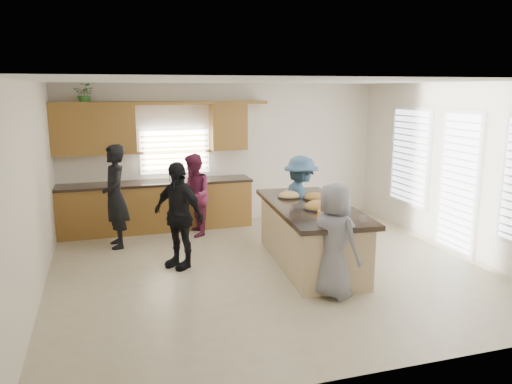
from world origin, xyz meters
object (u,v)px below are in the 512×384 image
object	(u,v)px
woman_left_back	(115,197)
woman_right_back	(301,203)
salad_bowl	(331,215)
woman_left_mid	(194,195)
woman_right_front	(334,241)
island	(310,236)
woman_left_front	(178,215)

from	to	relation	value
woman_left_back	woman_right_back	xyz separation A→B (m)	(2.98, -1.06, -0.09)
salad_bowl	woman_right_back	world-z (taller)	woman_right_back
woman_left_mid	salad_bowl	bearing A→B (deg)	22.83
salad_bowl	woman_right_back	xyz separation A→B (m)	(0.24, 1.65, -0.22)
salad_bowl	woman_right_front	distance (m)	0.42
island	woman_left_back	size ratio (longest dim) A/B	1.57
woman_left_mid	woman_right_back	size ratio (longest dim) A/B	0.96
woman_left_mid	woman_right_front	xyz separation A→B (m)	(1.24, -3.30, -0.00)
woman_left_back	salad_bowl	bearing A→B (deg)	38.40
woman_left_mid	woman_right_front	size ratio (longest dim) A/B	1.00
island	woman_right_front	bearing A→B (deg)	-94.05
woman_left_mid	woman_left_front	bearing A→B (deg)	-19.60
salad_bowl	woman_left_mid	distance (m)	3.29
woman_left_front	woman_right_front	distance (m)	2.46
island	woman_right_back	distance (m)	0.83
woman_left_back	woman_left_front	bearing A→B (deg)	26.80
salad_bowl	woman_right_back	distance (m)	1.68
salad_bowl	woman_left_front	distance (m)	2.34
island	woman_left_front	world-z (taller)	woman_left_front
island	woman_right_back	bearing A→B (deg)	85.14
woman_left_front	salad_bowl	bearing A→B (deg)	15.72
island	woman_left_mid	distance (m)	2.55
woman_right_back	woman_right_front	xyz separation A→B (m)	(-0.33, -1.97, -0.04)
island	woman_right_back	world-z (taller)	woman_right_back
salad_bowl	woman_left_back	world-z (taller)	woman_left_back
woman_left_front	woman_right_front	bearing A→B (deg)	8.55
island	salad_bowl	size ratio (longest dim) A/B	7.80
salad_bowl	island	bearing A→B (deg)	83.34
salad_bowl	woman_left_front	world-z (taller)	woman_left_front
woman_left_mid	woman_right_front	distance (m)	3.53
woman_left_back	woman_right_back	bearing A→B (deg)	63.56
salad_bowl	woman_right_back	size ratio (longest dim) A/B	0.22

